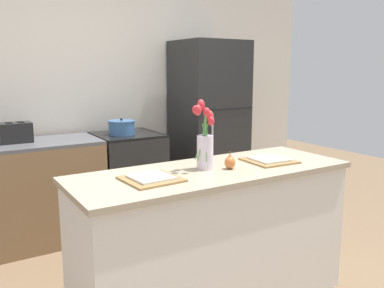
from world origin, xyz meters
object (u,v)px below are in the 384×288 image
at_px(refrigerator, 209,126).
at_px(toaster, 15,133).
at_px(cooking_pot, 122,127).
at_px(flower_vase, 205,142).
at_px(plate_setting_right, 269,160).
at_px(pear_figurine, 230,162).
at_px(plate_setting_left, 151,178).
at_px(stove_range, 129,179).

distance_m(refrigerator, toaster, 1.95).
height_order(toaster, cooking_pot, toaster).
bearing_deg(flower_vase, cooking_pot, 87.30).
distance_m(toaster, cooking_pot, 0.93).
distance_m(refrigerator, plate_setting_right, 1.74).
xyz_separation_m(refrigerator, flower_vase, (-1.09, -1.57, 0.17)).
bearing_deg(pear_figurine, refrigerator, 59.89).
xyz_separation_m(plate_setting_right, cooking_pot, (-0.41, 1.60, 0.06)).
bearing_deg(toaster, plate_setting_right, -51.43).
bearing_deg(refrigerator, flower_vase, -124.84).
relative_size(plate_setting_right, toaster, 1.13).
height_order(flower_vase, plate_setting_left, flower_vase).
distance_m(flower_vase, toaster, 1.83).
height_order(plate_setting_left, toaster, toaster).
relative_size(pear_figurine, cooking_pot, 0.44).
distance_m(flower_vase, plate_setting_left, 0.44).
distance_m(stove_range, plate_setting_right, 1.73).
relative_size(flower_vase, toaster, 1.54).
relative_size(stove_range, flower_vase, 2.10).
bearing_deg(cooking_pot, toaster, 175.45).
relative_size(plate_setting_right, cooking_pot, 1.24).
height_order(plate_setting_left, plate_setting_right, same).
xyz_separation_m(pear_figurine, plate_setting_right, (0.35, 0.02, -0.03)).
bearing_deg(plate_setting_left, refrigerator, 47.48).
relative_size(plate_setting_left, cooking_pot, 1.24).
xyz_separation_m(refrigerator, pear_figurine, (-0.96, -1.65, 0.05)).
relative_size(refrigerator, flower_vase, 4.20).
relative_size(stove_range, plate_setting_left, 2.87).
bearing_deg(toaster, cooking_pot, -4.55).
relative_size(pear_figurine, plate_setting_left, 0.36).
height_order(stove_range, pear_figurine, pear_figurine).
bearing_deg(toaster, plate_setting_left, -74.89).
xyz_separation_m(refrigerator, plate_setting_right, (-0.61, -1.63, 0.01)).
bearing_deg(refrigerator, plate_setting_right, -110.47).
distance_m(plate_setting_right, cooking_pot, 1.66).
xyz_separation_m(plate_setting_right, toaster, (-1.34, 1.68, 0.08)).
bearing_deg(cooking_pot, refrigerator, 1.36).
relative_size(flower_vase, pear_figurine, 3.85).
relative_size(flower_vase, plate_setting_left, 1.37).
height_order(plate_setting_right, toaster, toaster).
distance_m(pear_figurine, cooking_pot, 1.63).
height_order(stove_range, cooking_pot, cooking_pot).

